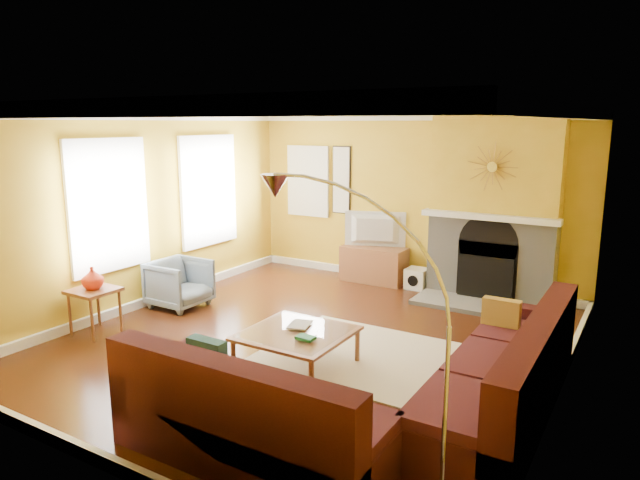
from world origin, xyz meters
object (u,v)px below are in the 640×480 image
Objects in this scene: coffee_table at (297,350)px; armchair at (180,283)px; media_console at (374,264)px; arc_lamp at (362,343)px; sectional_sofa at (374,354)px; side_table at (95,311)px.

coffee_table is 1.42× the size of armchair.
media_console is 5.48m from arc_lamp.
sectional_sofa is 1.50m from arc_lamp.
coffee_table is 2.27m from arc_lamp.
coffee_table is 1.00× the size of media_console.
side_table is 0.26× the size of arc_lamp.
armchair is at bearing -124.50° from media_console.
coffee_table is at bearing 168.48° from sectional_sofa.
side_table is (-2.68, -0.42, 0.08)m from coffee_table.
side_table is (-3.67, -0.22, -0.17)m from sectional_sofa.
armchair is 4.73m from arc_lamp.
side_table reaches higher than coffee_table.
sectional_sofa is at bearing -107.03° from armchair.
armchair is 1.30× the size of side_table.
coffee_table is 2.70m from armchair.
sectional_sofa is 3.38× the size of coffee_table.
armchair is at bearing 160.90° from coffee_table.
armchair reaches higher than media_console.
side_table is at bearing -116.17° from media_console.
sectional_sofa reaches higher than media_console.
media_console reaches higher than side_table.
sectional_sofa is at bearing -11.52° from coffee_table.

